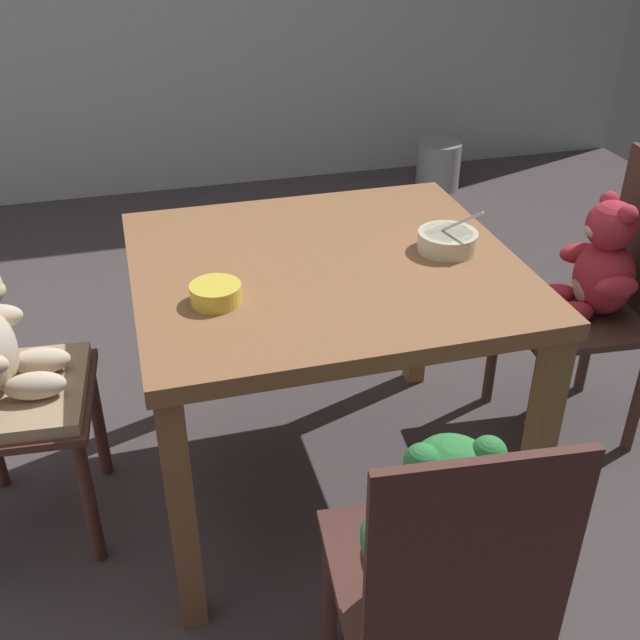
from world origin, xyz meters
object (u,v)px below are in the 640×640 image
object	(u,v)px
porridge_bowl_cream_near_right	(447,241)
metal_pail	(438,165)
dining_table	(325,295)
teddy_chair_near_right	(598,281)
teddy_chair_near_front	(441,553)
porridge_bowl_yellow_near_left	(216,293)

from	to	relation	value
porridge_bowl_cream_near_right	metal_pail	xyz separation A→B (m)	(0.94, 2.17, -0.63)
dining_table	teddy_chair_near_right	distance (m)	0.87
dining_table	teddy_chair_near_front	bearing A→B (deg)	-90.71
porridge_bowl_yellow_near_left	teddy_chair_near_front	bearing A→B (deg)	-66.98
teddy_chair_near_front	dining_table	bearing A→B (deg)	4.76
teddy_chair_near_front	metal_pail	bearing A→B (deg)	-17.79
teddy_chair_near_right	metal_pail	bearing A→B (deg)	-95.93
porridge_bowl_cream_near_right	metal_pail	world-z (taller)	porridge_bowl_cream_near_right
dining_table	porridge_bowl_cream_near_right	bearing A→B (deg)	-3.33
teddy_chair_near_front	porridge_bowl_yellow_near_left	xyz separation A→B (m)	(-0.29, 0.69, 0.21)
teddy_chair_near_right	dining_table	bearing A→B (deg)	7.41
dining_table	teddy_chair_near_front	xyz separation A→B (m)	(-0.01, -0.82, -0.09)
dining_table	teddy_chair_near_front	world-z (taller)	teddy_chair_near_front
porridge_bowl_cream_near_right	dining_table	bearing A→B (deg)	176.67
teddy_chair_near_right	porridge_bowl_cream_near_right	distance (m)	0.58
teddy_chair_near_right	metal_pail	world-z (taller)	teddy_chair_near_right
dining_table	porridge_bowl_cream_near_right	world-z (taller)	porridge_bowl_cream_near_right
teddy_chair_near_right	teddy_chair_near_front	size ratio (longest dim) A/B	1.01
teddy_chair_near_front	porridge_bowl_cream_near_right	world-z (taller)	teddy_chair_near_front
teddy_chair_near_front	porridge_bowl_cream_near_right	xyz separation A→B (m)	(0.34, 0.80, 0.22)
teddy_chair_near_front	porridge_bowl_yellow_near_left	distance (m)	0.78
porridge_bowl_cream_near_right	teddy_chair_near_front	bearing A→B (deg)	-112.90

